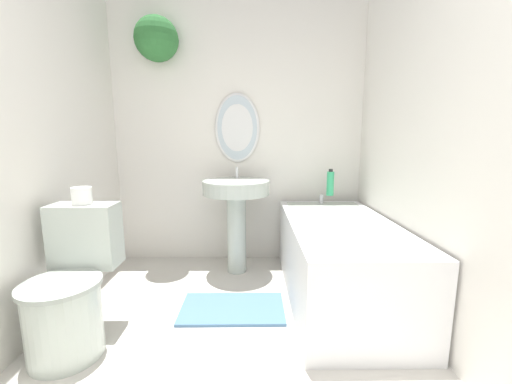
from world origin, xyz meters
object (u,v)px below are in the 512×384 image
object	(u,v)px
pedestal_sink	(236,203)
shampoo_bottle	(330,183)
toilet_paper_roll	(82,196)
toilet	(72,290)
bathtub	(339,258)

from	to	relation	value
pedestal_sink	shampoo_bottle	distance (m)	0.85
shampoo_bottle	toilet_paper_roll	distance (m)	1.92
shampoo_bottle	toilet	bearing A→B (deg)	-146.28
toilet	bathtub	bearing A→B (deg)	17.95
toilet_paper_roll	shampoo_bottle	bearing A→B (deg)	29.02
bathtub	shampoo_bottle	size ratio (longest dim) A/B	6.27
toilet	bathtub	size ratio (longest dim) A/B	0.52
pedestal_sink	shampoo_bottle	world-z (taller)	pedestal_sink
toilet	shampoo_bottle	bearing A→B (deg)	33.72
shampoo_bottle	toilet_paper_roll	size ratio (longest dim) A/B	2.14
bathtub	toilet_paper_roll	bearing A→B (deg)	-168.32
bathtub	shampoo_bottle	xyz separation A→B (m)	(0.07, 0.60, 0.46)
bathtub	toilet_paper_roll	distance (m)	1.73
bathtub	toilet	bearing A→B (deg)	-162.05
pedestal_sink	toilet_paper_roll	size ratio (longest dim) A/B	8.20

